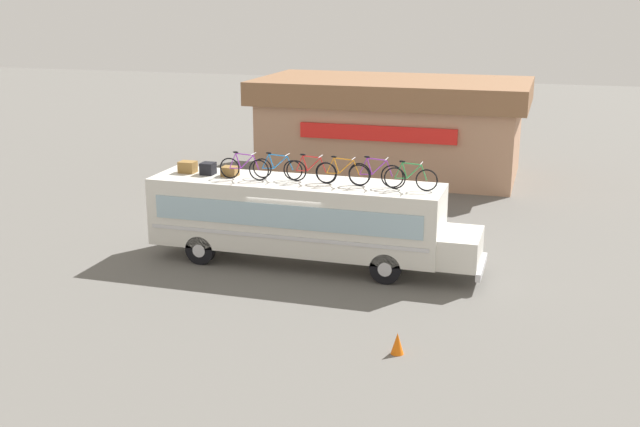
# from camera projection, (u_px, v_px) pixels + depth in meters

# --- Properties ---
(ground_plane) EXTENTS (120.00, 120.00, 0.00)m
(ground_plane) POSITION_uv_depth(u_px,v_px,m) (296.00, 263.00, 26.21)
(ground_plane) COLOR #605E59
(bus) EXTENTS (11.12, 2.42, 2.83)m
(bus) POSITION_uv_depth(u_px,v_px,m) (303.00, 217.00, 25.69)
(bus) COLOR silver
(bus) RESTS_ON ground
(luggage_bag_1) EXTENTS (0.55, 0.46, 0.39)m
(luggage_bag_1) POSITION_uv_depth(u_px,v_px,m) (188.00, 167.00, 26.64)
(luggage_bag_1) COLOR olive
(luggage_bag_1) RESTS_ON bus
(luggage_bag_2) EXTENTS (0.45, 0.46, 0.40)m
(luggage_bag_2) POSITION_uv_depth(u_px,v_px,m) (208.00, 169.00, 26.37)
(luggage_bag_2) COLOR black
(luggage_bag_2) RESTS_ON bus
(luggage_bag_3) EXTENTS (0.52, 0.45, 0.32)m
(luggage_bag_3) POSITION_uv_depth(u_px,v_px,m) (230.00, 171.00, 26.14)
(luggage_bag_3) COLOR olive
(luggage_bag_3) RESTS_ON bus
(rooftop_bicycle_1) EXTENTS (1.74, 0.44, 0.93)m
(rooftop_bicycle_1) POSITION_uv_depth(u_px,v_px,m) (244.00, 168.00, 25.58)
(rooftop_bicycle_1) COLOR black
(rooftop_bicycle_1) RESTS_ON bus
(rooftop_bicycle_2) EXTENTS (1.75, 0.44, 0.89)m
(rooftop_bicycle_2) POSITION_uv_depth(u_px,v_px,m) (277.00, 168.00, 25.65)
(rooftop_bicycle_2) COLOR black
(rooftop_bicycle_2) RESTS_ON bus
(rooftop_bicycle_3) EXTENTS (1.71, 0.44, 0.93)m
(rooftop_bicycle_3) POSITION_uv_depth(u_px,v_px,m) (311.00, 171.00, 25.22)
(rooftop_bicycle_3) COLOR black
(rooftop_bicycle_3) RESTS_ON bus
(rooftop_bicycle_4) EXTENTS (1.79, 0.44, 0.93)m
(rooftop_bicycle_4) POSITION_uv_depth(u_px,v_px,m) (343.00, 173.00, 24.85)
(rooftop_bicycle_4) COLOR black
(rooftop_bicycle_4) RESTS_ON bus
(rooftop_bicycle_5) EXTENTS (1.80, 0.44, 0.98)m
(rooftop_bicycle_5) POSITION_uv_depth(u_px,v_px,m) (376.00, 174.00, 24.62)
(rooftop_bicycle_5) COLOR black
(rooftop_bicycle_5) RESTS_ON bus
(rooftop_bicycle_6) EXTENTS (1.70, 0.44, 0.93)m
(rooftop_bicycle_6) POSITION_uv_depth(u_px,v_px,m) (410.00, 178.00, 24.19)
(rooftop_bicycle_6) COLOR black
(rooftop_bicycle_6) RESTS_ON bus
(roadside_building) EXTENTS (13.28, 7.05, 4.74)m
(roadside_building) POSITION_uv_depth(u_px,v_px,m) (392.00, 126.00, 38.78)
(roadside_building) COLOR tan
(roadside_building) RESTS_ON ground
(traffic_cone) EXTENTS (0.33, 0.33, 0.57)m
(traffic_cone) POSITION_uv_depth(u_px,v_px,m) (397.00, 343.00, 19.47)
(traffic_cone) COLOR orange
(traffic_cone) RESTS_ON ground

